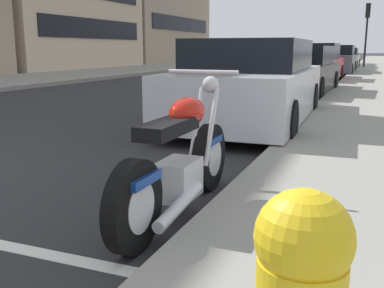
{
  "coord_description": "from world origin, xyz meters",
  "views": [
    {
      "loc": [
        -2.08,
        -5.7,
        1.28
      ],
      "look_at": [
        1.06,
        -4.45,
        0.55
      ],
      "focal_mm": 41.77,
      "sensor_mm": 36.0,
      "label": 1
    }
  ],
  "objects_px": {
    "parked_car_second_in_row": "(342,59)",
    "traffic_signal_near_corner": "(367,21)",
    "parked_car_at_intersection": "(252,84)",
    "crossing_truck": "(277,53)",
    "parked_car_near_corner": "(313,64)",
    "parked_car_across_street": "(297,72)",
    "parked_car_behind_motorcycle": "(335,60)",
    "parked_motorcycle": "(180,162)"
  },
  "relations": [
    {
      "from": "parked_car_behind_motorcycle",
      "to": "parked_car_second_in_row",
      "type": "height_order",
      "value": "parked_car_behind_motorcycle"
    },
    {
      "from": "parked_car_at_intersection",
      "to": "parked_car_second_in_row",
      "type": "relative_size",
      "value": 1.08
    },
    {
      "from": "parked_car_across_street",
      "to": "traffic_signal_near_corner",
      "type": "bearing_deg",
      "value": -2.44
    },
    {
      "from": "parked_car_near_corner",
      "to": "parked_car_second_in_row",
      "type": "xyz_separation_m",
      "value": [
        11.46,
        -0.34,
        -0.05
      ]
    },
    {
      "from": "parked_car_near_corner",
      "to": "crossing_truck",
      "type": "relative_size",
      "value": 0.78
    },
    {
      "from": "parked_car_behind_motorcycle",
      "to": "parked_car_second_in_row",
      "type": "xyz_separation_m",
      "value": [
        5.76,
        0.03,
        -0.06
      ]
    },
    {
      "from": "parked_car_second_in_row",
      "to": "traffic_signal_near_corner",
      "type": "distance_m",
      "value": 2.8
    },
    {
      "from": "parked_car_near_corner",
      "to": "parked_car_behind_motorcycle",
      "type": "relative_size",
      "value": 0.92
    },
    {
      "from": "traffic_signal_near_corner",
      "to": "parked_car_at_intersection",
      "type": "bearing_deg",
      "value": 176.7
    },
    {
      "from": "crossing_truck",
      "to": "traffic_signal_near_corner",
      "type": "bearing_deg",
      "value": 134.51
    },
    {
      "from": "parked_car_near_corner",
      "to": "parked_car_behind_motorcycle",
      "type": "height_order",
      "value": "parked_car_near_corner"
    },
    {
      "from": "parked_car_across_street",
      "to": "traffic_signal_near_corner",
      "type": "height_order",
      "value": "traffic_signal_near_corner"
    },
    {
      "from": "parked_car_at_intersection",
      "to": "parked_car_behind_motorcycle",
      "type": "height_order",
      "value": "parked_car_behind_motorcycle"
    },
    {
      "from": "parked_car_behind_motorcycle",
      "to": "traffic_signal_near_corner",
      "type": "xyz_separation_m",
      "value": [
        6.81,
        -1.21,
        2.22
      ]
    },
    {
      "from": "parked_motorcycle",
      "to": "parked_car_at_intersection",
      "type": "distance_m",
      "value": 4.37
    },
    {
      "from": "crossing_truck",
      "to": "traffic_signal_near_corner",
      "type": "relative_size",
      "value": 1.43
    },
    {
      "from": "parked_car_at_intersection",
      "to": "crossing_truck",
      "type": "xyz_separation_m",
      "value": [
        30.59,
        5.65,
        0.21
      ]
    },
    {
      "from": "parked_car_across_street",
      "to": "crossing_truck",
      "type": "bearing_deg",
      "value": 14.42
    },
    {
      "from": "parked_car_at_intersection",
      "to": "traffic_signal_near_corner",
      "type": "height_order",
      "value": "traffic_signal_near_corner"
    },
    {
      "from": "crossing_truck",
      "to": "parked_car_second_in_row",
      "type": "bearing_deg",
      "value": 125.54
    },
    {
      "from": "traffic_signal_near_corner",
      "to": "parked_car_second_in_row",
      "type": "bearing_deg",
      "value": 130.27
    },
    {
      "from": "parked_car_across_street",
      "to": "crossing_truck",
      "type": "relative_size",
      "value": 0.83
    },
    {
      "from": "parked_car_second_in_row",
      "to": "traffic_signal_near_corner",
      "type": "bearing_deg",
      "value": -48.95
    },
    {
      "from": "parked_motorcycle",
      "to": "parked_car_near_corner",
      "type": "xyz_separation_m",
      "value": [
        14.79,
        0.81,
        0.26
      ]
    },
    {
      "from": "parked_car_at_intersection",
      "to": "parked_car_near_corner",
      "type": "relative_size",
      "value": 1.07
    },
    {
      "from": "parked_car_at_intersection",
      "to": "crossing_truck",
      "type": "bearing_deg",
      "value": 9.03
    },
    {
      "from": "parked_motorcycle",
      "to": "parked_car_across_street",
      "type": "bearing_deg",
      "value": 3.79
    },
    {
      "from": "parked_car_across_street",
      "to": "parked_car_behind_motorcycle",
      "type": "relative_size",
      "value": 0.97
    },
    {
      "from": "parked_car_across_street",
      "to": "parked_car_near_corner",
      "type": "bearing_deg",
      "value": 4.19
    },
    {
      "from": "parked_car_at_intersection",
      "to": "parked_motorcycle",
      "type": "bearing_deg",
      "value": -174.16
    },
    {
      "from": "parked_car_at_intersection",
      "to": "parked_car_second_in_row",
      "type": "distance_m",
      "value": 21.92
    },
    {
      "from": "parked_motorcycle",
      "to": "parked_car_second_in_row",
      "type": "distance_m",
      "value": 26.26
    },
    {
      "from": "parked_car_at_intersection",
      "to": "parked_car_second_in_row",
      "type": "bearing_deg",
      "value": -1.67
    },
    {
      "from": "parked_motorcycle",
      "to": "parked_car_behind_motorcycle",
      "type": "xyz_separation_m",
      "value": [
        20.49,
        0.43,
        0.27
      ]
    },
    {
      "from": "parked_car_across_street",
      "to": "traffic_signal_near_corner",
      "type": "relative_size",
      "value": 1.18
    },
    {
      "from": "parked_car_across_street",
      "to": "crossing_truck",
      "type": "distance_m",
      "value": 26.03
    },
    {
      "from": "parked_car_behind_motorcycle",
      "to": "parked_car_near_corner",
      "type": "bearing_deg",
      "value": 176.45
    },
    {
      "from": "parked_car_at_intersection",
      "to": "crossing_truck",
      "type": "distance_m",
      "value": 31.11
    },
    {
      "from": "parked_car_at_intersection",
      "to": "crossing_truck",
      "type": "height_order",
      "value": "crossing_truck"
    },
    {
      "from": "parked_car_near_corner",
      "to": "crossing_truck",
      "type": "height_order",
      "value": "crossing_truck"
    },
    {
      "from": "parked_car_behind_motorcycle",
      "to": "traffic_signal_near_corner",
      "type": "relative_size",
      "value": 1.22
    },
    {
      "from": "parked_car_near_corner",
      "to": "parked_car_second_in_row",
      "type": "relative_size",
      "value": 1.01
    }
  ]
}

